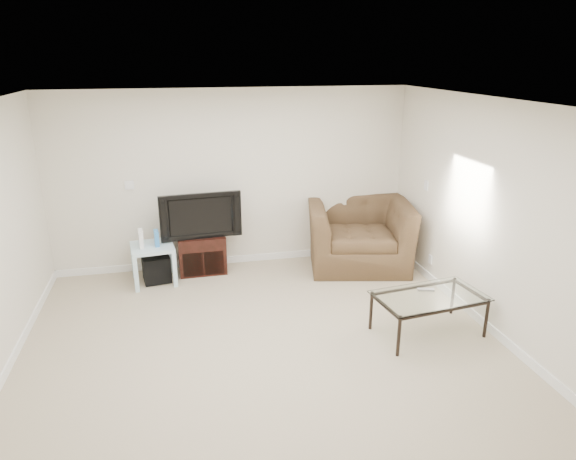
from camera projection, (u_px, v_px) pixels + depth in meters
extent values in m
plane|color=tan|center=(266.00, 353.00, 5.28)|extent=(5.00, 5.00, 0.00)
plane|color=white|center=(262.00, 104.00, 4.47)|extent=(5.00, 5.00, 0.00)
cube|color=silver|center=(233.00, 180.00, 7.19)|extent=(5.00, 0.02, 2.50)
cube|color=silver|center=(498.00, 221.00, 5.39)|extent=(0.02, 5.00, 2.50)
cube|color=white|center=(129.00, 185.00, 6.89)|extent=(0.12, 0.02, 0.12)
cube|color=white|center=(426.00, 185.00, 6.87)|extent=(0.02, 0.09, 0.13)
cube|color=white|center=(430.00, 259.00, 6.90)|extent=(0.02, 0.08, 0.12)
cube|color=black|center=(202.00, 242.00, 7.11)|extent=(0.38, 0.27, 0.05)
imported|color=black|center=(200.00, 214.00, 6.98)|extent=(1.03, 0.29, 0.63)
cube|color=black|center=(156.00, 268.00, 6.91)|extent=(0.40, 0.40, 0.35)
cube|color=white|center=(141.00, 239.00, 6.67)|extent=(0.07, 0.18, 0.24)
cube|color=#337FCC|center=(157.00, 238.00, 6.74)|extent=(0.07, 0.16, 0.21)
imported|color=#523D1F|center=(359.00, 223.00, 7.33)|extent=(1.60, 1.22, 1.26)
cube|color=#B2B2B7|center=(426.00, 290.00, 5.62)|extent=(0.19, 0.10, 0.02)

